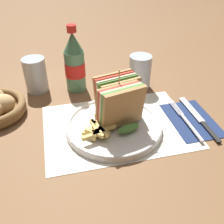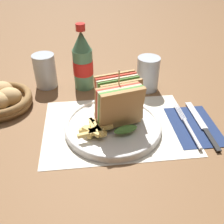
% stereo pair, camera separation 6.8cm
% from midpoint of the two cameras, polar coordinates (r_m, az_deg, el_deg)
% --- Properties ---
extents(ground_plane, '(4.00, 4.00, 0.00)m').
position_cam_midpoint_polar(ground_plane, '(0.71, -0.83, -2.12)').
color(ground_plane, brown).
extents(placemat, '(0.38, 0.27, 0.00)m').
position_cam_midpoint_polar(placemat, '(0.69, -1.52, -3.13)').
color(placemat, silver).
rests_on(placemat, ground_plane).
extents(plate_main, '(0.25, 0.25, 0.02)m').
position_cam_midpoint_polar(plate_main, '(0.68, -2.46, -3.10)').
color(plate_main, white).
rests_on(plate_main, ground_plane).
extents(club_sandwich, '(0.13, 0.14, 0.15)m').
position_cam_midpoint_polar(club_sandwich, '(0.65, -1.43, 2.04)').
color(club_sandwich, tan).
rests_on(club_sandwich, plate_main).
extents(fries_pile, '(0.09, 0.09, 0.02)m').
position_cam_midpoint_polar(fries_pile, '(0.64, -6.12, -3.78)').
color(fries_pile, '#E5C166').
rests_on(fries_pile, plate_main).
extents(napkin, '(0.12, 0.18, 0.00)m').
position_cam_midpoint_polar(napkin, '(0.74, 14.38, -1.69)').
color(napkin, navy).
rests_on(napkin, ground_plane).
extents(fork, '(0.01, 0.19, 0.01)m').
position_cam_midpoint_polar(fork, '(0.71, 13.62, -2.39)').
color(fork, silver).
rests_on(fork, napkin).
extents(knife, '(0.02, 0.21, 0.00)m').
position_cam_midpoint_polar(knife, '(0.74, 15.92, -1.33)').
color(knife, black).
rests_on(knife, napkin).
extents(coke_bottle_near, '(0.06, 0.06, 0.21)m').
position_cam_midpoint_polar(coke_bottle_near, '(0.83, -10.51, 10.27)').
color(coke_bottle_near, '#4C7F5B').
rests_on(coke_bottle_near, ground_plane).
extents(glass_near, '(0.07, 0.07, 0.11)m').
position_cam_midpoint_polar(glass_near, '(0.84, 3.80, 8.63)').
color(glass_near, silver).
rests_on(glass_near, ground_plane).
extents(glass_far, '(0.07, 0.07, 0.11)m').
position_cam_midpoint_polar(glass_far, '(0.87, -18.50, 7.63)').
color(glass_far, silver).
rests_on(glass_far, ground_plane).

